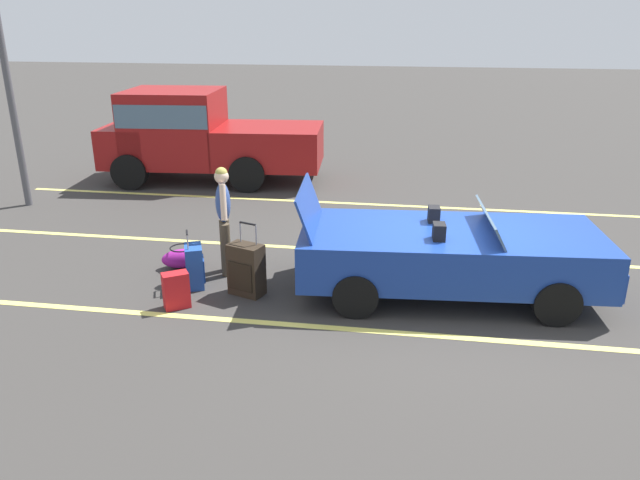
{
  "coord_description": "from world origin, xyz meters",
  "views": [
    {
      "loc": [
        -0.53,
        -8.05,
        3.73
      ],
      "look_at": [
        -1.79,
        -0.15,
        0.75
      ],
      "focal_mm": 34.26,
      "sensor_mm": 36.0,
      "label": 1
    }
  ],
  "objects_px": {
    "suitcase_small_carryon": "(176,290)",
    "traveler_person": "(224,215)",
    "convertible_car": "(464,255)",
    "duffel_bag": "(183,258)",
    "parked_pickup_truck_near": "(196,134)",
    "suitcase_large_black": "(246,270)",
    "suitcase_medium_bright": "(195,266)",
    "parking_lamp_post": "(4,57)"
  },
  "relations": [
    {
      "from": "parking_lamp_post",
      "to": "suitcase_large_black",
      "type": "bearing_deg",
      "value": -31.45
    },
    {
      "from": "parked_pickup_truck_near",
      "to": "parking_lamp_post",
      "type": "distance_m",
      "value": 4.17
    },
    {
      "from": "duffel_bag",
      "to": "parked_pickup_truck_near",
      "type": "distance_m",
      "value": 5.5
    },
    {
      "from": "suitcase_small_carryon",
      "to": "traveler_person",
      "type": "bearing_deg",
      "value": -47.45
    },
    {
      "from": "parked_pickup_truck_near",
      "to": "suitcase_small_carryon",
      "type": "bearing_deg",
      "value": 102.73
    },
    {
      "from": "suitcase_large_black",
      "to": "parked_pickup_truck_near",
      "type": "relative_size",
      "value": 0.2
    },
    {
      "from": "suitcase_medium_bright",
      "to": "convertible_car",
      "type": "bearing_deg",
      "value": -16.77
    },
    {
      "from": "convertible_car",
      "to": "parked_pickup_truck_near",
      "type": "bearing_deg",
      "value": 132.55
    },
    {
      "from": "suitcase_large_black",
      "to": "parking_lamp_post",
      "type": "height_order",
      "value": "parking_lamp_post"
    },
    {
      "from": "suitcase_medium_bright",
      "to": "suitcase_large_black",
      "type": "bearing_deg",
      "value": -31.82
    },
    {
      "from": "suitcase_medium_bright",
      "to": "parked_pickup_truck_near",
      "type": "xyz_separation_m",
      "value": [
        -2.03,
        5.81,
        0.8
      ]
    },
    {
      "from": "convertible_car",
      "to": "suitcase_medium_bright",
      "type": "xyz_separation_m",
      "value": [
        -3.79,
        -0.35,
        -0.28
      ]
    },
    {
      "from": "suitcase_large_black",
      "to": "traveler_person",
      "type": "xyz_separation_m",
      "value": [
        -0.51,
        0.68,
        0.56
      ]
    },
    {
      "from": "suitcase_small_carryon",
      "to": "traveler_person",
      "type": "relative_size",
      "value": 0.3
    },
    {
      "from": "convertible_car",
      "to": "traveler_person",
      "type": "height_order",
      "value": "traveler_person"
    },
    {
      "from": "traveler_person",
      "to": "parked_pickup_truck_near",
      "type": "relative_size",
      "value": 0.32
    },
    {
      "from": "suitcase_medium_bright",
      "to": "duffel_bag",
      "type": "relative_size",
      "value": 1.19
    },
    {
      "from": "suitcase_small_carryon",
      "to": "parking_lamp_post",
      "type": "relative_size",
      "value": 0.1
    },
    {
      "from": "convertible_car",
      "to": "suitcase_medium_bright",
      "type": "distance_m",
      "value": 3.82
    },
    {
      "from": "duffel_bag",
      "to": "parked_pickup_truck_near",
      "type": "xyz_separation_m",
      "value": [
        -1.6,
        5.18,
        0.95
      ]
    },
    {
      "from": "duffel_bag",
      "to": "traveler_person",
      "type": "relative_size",
      "value": 0.43
    },
    {
      "from": "suitcase_large_black",
      "to": "suitcase_medium_bright",
      "type": "bearing_deg",
      "value": -79.43
    },
    {
      "from": "suitcase_large_black",
      "to": "traveler_person",
      "type": "relative_size",
      "value": 0.63
    },
    {
      "from": "convertible_car",
      "to": "parked_pickup_truck_near",
      "type": "relative_size",
      "value": 0.83
    },
    {
      "from": "duffel_bag",
      "to": "traveler_person",
      "type": "bearing_deg",
      "value": -6.8
    },
    {
      "from": "traveler_person",
      "to": "suitcase_small_carryon",
      "type": "bearing_deg",
      "value": -124.03
    },
    {
      "from": "suitcase_large_black",
      "to": "duffel_bag",
      "type": "relative_size",
      "value": 1.48
    },
    {
      "from": "convertible_car",
      "to": "suitcase_large_black",
      "type": "height_order",
      "value": "convertible_car"
    },
    {
      "from": "duffel_bag",
      "to": "suitcase_large_black",
      "type": "bearing_deg",
      "value": -31.7
    },
    {
      "from": "suitcase_large_black",
      "to": "parking_lamp_post",
      "type": "relative_size",
      "value": 0.21
    },
    {
      "from": "traveler_person",
      "to": "convertible_car",
      "type": "bearing_deg",
      "value": -23.12
    },
    {
      "from": "parked_pickup_truck_near",
      "to": "parking_lamp_post",
      "type": "bearing_deg",
      "value": 37.37
    },
    {
      "from": "convertible_car",
      "to": "duffel_bag",
      "type": "height_order",
      "value": "convertible_car"
    },
    {
      "from": "convertible_car",
      "to": "suitcase_large_black",
      "type": "distance_m",
      "value": 3.03
    },
    {
      "from": "convertible_car",
      "to": "parked_pickup_truck_near",
      "type": "height_order",
      "value": "parked_pickup_truck_near"
    },
    {
      "from": "convertible_car",
      "to": "suitcase_large_black",
      "type": "bearing_deg",
      "value": -175.0
    },
    {
      "from": "suitcase_large_black",
      "to": "traveler_person",
      "type": "distance_m",
      "value": 1.02
    },
    {
      "from": "suitcase_small_carryon",
      "to": "parking_lamp_post",
      "type": "xyz_separation_m",
      "value": [
        -4.81,
        4.0,
        2.7
      ]
    },
    {
      "from": "duffel_bag",
      "to": "convertible_car",
      "type": "bearing_deg",
      "value": -3.77
    },
    {
      "from": "suitcase_medium_bright",
      "to": "duffel_bag",
      "type": "xyz_separation_m",
      "value": [
        -0.44,
        0.63,
        -0.15
      ]
    },
    {
      "from": "suitcase_large_black",
      "to": "parked_pickup_truck_near",
      "type": "xyz_separation_m",
      "value": [
        -2.84,
        5.95,
        0.74
      ]
    },
    {
      "from": "parking_lamp_post",
      "to": "suitcase_medium_bright",
      "type": "bearing_deg",
      "value": -34.43
    }
  ]
}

